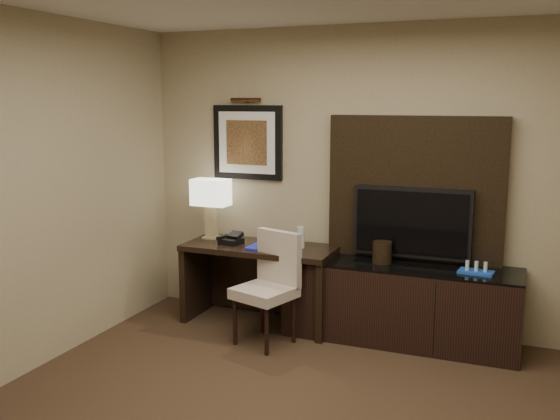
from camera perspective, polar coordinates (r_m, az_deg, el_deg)
The scene contains 15 objects.
wall_back at distance 5.59m, azimuth 9.34°, elevation 2.72°, with size 4.50×0.01×2.70m, color #9C8E6A.
desk at distance 5.79m, azimuth -1.85°, elevation -6.82°, with size 1.39×0.59×0.74m, color black.
credenza at distance 5.48m, azimuth 10.92°, elevation -8.35°, with size 1.97×0.55×0.68m, color black.
tv_wall_panel at distance 5.49m, azimuth 12.24°, elevation 1.64°, with size 1.50×0.12×1.30m, color black.
tv at distance 5.43m, azimuth 11.96°, elevation -1.11°, with size 1.00×0.08×0.60m, color black.
artwork at distance 5.96m, azimuth -2.97°, elevation 6.18°, with size 0.70×0.04×0.70m, color black.
picture_light at distance 5.91m, azimuth -3.16°, elevation 10.03°, with size 0.04×0.04×0.30m, color #422715.
desk_chair at distance 5.29m, azimuth -1.44°, elevation -7.46°, with size 0.44×0.51×0.92m, color #C1B1A1, non-canonical shape.
table_lamp at distance 5.96m, azimuth -6.32°, elevation 0.10°, with size 0.35×0.20×0.57m, color tan, non-canonical shape.
desk_phone at distance 5.76m, azimuth -4.50°, elevation -2.64°, with size 0.19×0.17×0.09m, color black, non-canonical shape.
blue_folder at distance 5.60m, azimuth -1.51°, elevation -3.35°, with size 0.23×0.31×0.02m, color #1A23AD.
book at distance 5.64m, azimuth -1.19°, elevation -2.18°, with size 0.17×0.02×0.23m, color tan.
water_bottle at distance 5.57m, azimuth 1.93°, elevation -2.51°, with size 0.06×0.06×0.19m, color silver.
ice_bucket at distance 5.39m, azimuth 9.32°, elevation -3.83°, with size 0.17×0.17×0.18m, color black.
minibar_tray at distance 5.25m, azimuth 17.51°, elevation -5.04°, with size 0.27×0.16×0.10m, color #1B4AB1, non-canonical shape.
Camera 1 is at (1.21, -2.91, 2.05)m, focal length 40.00 mm.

